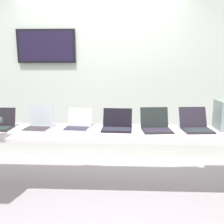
# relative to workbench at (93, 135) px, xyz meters

# --- Properties ---
(ground) EXTENTS (8.00, 8.00, 0.04)m
(ground) POSITION_rel_workbench_xyz_m (0.00, 0.00, -0.70)
(ground) COLOR #9E949B
(back_wall) EXTENTS (8.00, 0.11, 2.65)m
(back_wall) POSITION_rel_workbench_xyz_m (-0.02, 1.13, 0.66)
(back_wall) COLOR silver
(back_wall) RESTS_ON ground
(workbench) EXTENTS (3.77, 0.70, 0.72)m
(workbench) POSITION_rel_workbench_xyz_m (0.00, 0.00, 0.00)
(workbench) COLOR silver
(workbench) RESTS_ON ground
(laptop_station_2) EXTENTS (0.34, 0.33, 0.27)m
(laptop_station_2) POSITION_rel_workbench_xyz_m (-0.66, 0.08, 0.10)
(laptop_station_2) COLOR #ACAFBC
(laptop_station_2) RESTS_ON workbench
(laptop_station_3) EXTENTS (0.33, 0.37, 0.23)m
(laptop_station_3) POSITION_rel_workbench_xyz_m (-0.19, 0.11, 0.10)
(laptop_station_3) COLOR #AAB0BB
(laptop_station_3) RESTS_ON workbench
(laptop_station_4) EXTENTS (0.37, 0.32, 0.24)m
(laptop_station_4) POSITION_rel_workbench_xyz_m (0.28, 0.09, 0.10)
(laptop_station_4) COLOR black
(laptop_station_4) RESTS_ON workbench
(laptop_station_5) EXTENTS (0.37, 0.36, 0.25)m
(laptop_station_5) POSITION_rel_workbench_xyz_m (0.75, 0.08, 0.10)
(laptop_station_5) COLOR #212625
(laptop_station_5) RESTS_ON workbench
(laptop_station_6) EXTENTS (0.36, 0.38, 0.25)m
(laptop_station_6) POSITION_rel_workbench_xyz_m (1.22, 0.11, 0.10)
(laptop_station_6) COLOR #28212D
(laptop_station_6) RESTS_ON workbench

